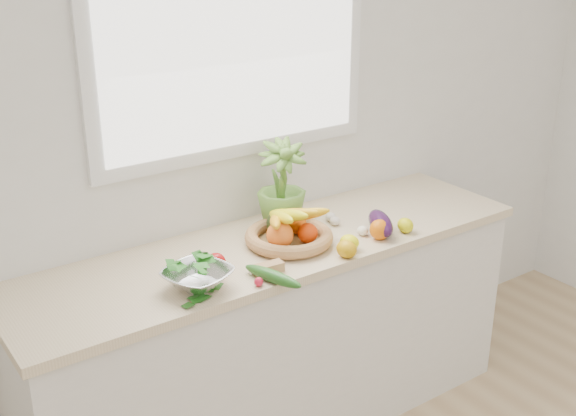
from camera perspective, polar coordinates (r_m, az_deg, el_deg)
back_wall at (r=3.06m, az=-4.25°, el=6.86°), size 4.50×0.02×2.70m
counter_cabinet at (r=3.19m, az=-0.96°, el=-10.46°), size 2.20×0.58×0.86m
countertop at (r=2.98m, az=-1.01°, el=-3.13°), size 2.24×0.62×0.04m
window_frame at (r=2.97m, az=-4.32°, el=14.29°), size 1.30×0.03×1.10m
window_pane at (r=2.95m, az=-4.11°, el=14.25°), size 1.18×0.01×0.98m
orange_loose at (r=3.01m, az=7.27°, el=-1.71°), size 0.11×0.11×0.09m
lemon_a at (r=2.91m, az=4.88°, el=-2.72°), size 0.09×0.10×0.06m
lemon_b at (r=3.10m, az=9.26°, el=-1.36°), size 0.07×0.09×0.06m
lemon_c at (r=2.84m, az=4.65°, el=-3.26°), size 0.09×0.10×0.07m
apple at (r=2.73m, az=-5.71°, el=-4.31°), size 0.10×0.10×0.08m
ginger at (r=2.72m, az=-1.56°, el=-4.77°), size 0.12×0.06×0.04m
garlic_a at (r=3.14m, az=3.73°, el=-1.03°), size 0.06×0.06×0.04m
garlic_b at (r=3.18m, az=3.40°, el=-0.72°), size 0.05×0.05×0.04m
garlic_c at (r=3.05m, az=5.92°, el=-1.80°), size 0.05×0.05×0.04m
eggplant at (r=3.07m, az=7.32°, el=-1.20°), size 0.17×0.24×0.09m
cucumber at (r=2.65m, az=-1.22°, el=-5.41°), size 0.12×0.27×0.05m
radish at (r=2.63m, az=-2.34°, el=-5.85°), size 0.04×0.04×0.03m
potted_herb at (r=3.04m, az=-0.51°, el=1.93°), size 0.27×0.27×0.37m
fruit_basket at (r=2.94m, az=0.02°, el=-1.92°), size 0.40×0.40×0.19m
colander_with_spinach at (r=2.60m, az=-7.17°, el=-5.15°), size 0.30×0.30×0.12m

